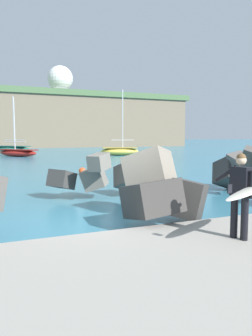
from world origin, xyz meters
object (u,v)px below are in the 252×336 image
(surfer_with_board, at_px, (246,190))
(boat_far_left, at_px, (12,149))
(boat_near_left, at_px, (120,151))
(radar_dome, at_px, (60,81))
(mooring_buoy_middle, at_px, (82,171))
(boat_near_centre, at_px, (18,152))

(surfer_with_board, xyz_separation_m, boat_far_left, (-1.44, 46.38, -0.74))
(boat_near_left, relative_size, radar_dome, 0.91)
(boat_near_left, xyz_separation_m, mooring_buoy_middle, (-9.82, -18.33, -0.35))
(boat_near_left, height_order, radar_dome, radar_dome)
(boat_near_left, xyz_separation_m, radar_dome, (3.20, 50.23, 16.17))
(mooring_buoy_middle, bearing_deg, surfer_with_board, -92.14)
(surfer_with_board, distance_m, boat_near_centre, 35.15)
(mooring_buoy_middle, bearing_deg, boat_far_left, 93.57)
(surfer_with_board, relative_size, boat_near_centre, 0.31)
(surfer_with_board, xyz_separation_m, mooring_buoy_middle, (0.54, 14.52, -1.06))
(boat_far_left, distance_m, radar_dome, 42.83)
(boat_near_centre, bearing_deg, boat_near_left, -10.71)
(radar_dome, bearing_deg, boat_near_centre, -107.49)
(surfer_with_board, height_order, mooring_buoy_middle, surfer_with_board)
(surfer_with_board, bearing_deg, boat_near_left, 72.50)
(boat_near_left, relative_size, boat_far_left, 0.98)
(surfer_with_board, bearing_deg, boat_near_centre, 92.54)
(boat_near_left, distance_m, mooring_buoy_middle, 20.80)
(surfer_with_board, bearing_deg, radar_dome, 80.73)
(boat_near_left, height_order, boat_near_centre, boat_near_left)
(boat_near_centre, height_order, boat_far_left, boat_far_left)
(surfer_with_board, height_order, boat_far_left, boat_far_left)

